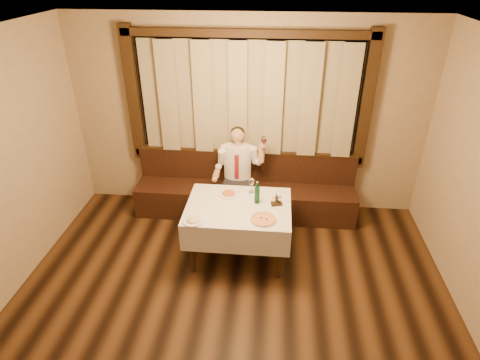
# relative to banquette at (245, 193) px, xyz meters

# --- Properties ---
(room) EXTENTS (5.01, 6.01, 2.81)m
(room) POSITION_rel_banquette_xyz_m (-0.00, -1.75, 1.19)
(room) COLOR black
(room) RESTS_ON ground
(banquette) EXTENTS (3.20, 0.61, 0.94)m
(banquette) POSITION_rel_banquette_xyz_m (0.00, 0.00, 0.00)
(banquette) COLOR black
(banquette) RESTS_ON ground
(dining_table) EXTENTS (1.27, 0.97, 0.76)m
(dining_table) POSITION_rel_banquette_xyz_m (0.00, -1.02, 0.34)
(dining_table) COLOR black
(dining_table) RESTS_ON ground
(pizza) EXTENTS (0.31, 0.31, 0.03)m
(pizza) POSITION_rel_banquette_xyz_m (0.31, -1.31, 0.46)
(pizza) COLOR white
(pizza) RESTS_ON dining_table
(pasta_red) EXTENTS (0.27, 0.27, 0.09)m
(pasta_red) POSITION_rel_banquette_xyz_m (-0.15, -0.78, 0.48)
(pasta_red) COLOR white
(pasta_red) RESTS_ON dining_table
(pasta_cream) EXTENTS (0.24, 0.24, 0.08)m
(pasta_cream) POSITION_rel_banquette_xyz_m (-0.48, -1.40, 0.48)
(pasta_cream) COLOR white
(pasta_cream) RESTS_ON dining_table
(green_bottle) EXTENTS (0.06, 0.06, 0.30)m
(green_bottle) POSITION_rel_banquette_xyz_m (0.22, -0.94, 0.57)
(green_bottle) COLOR #0F4925
(green_bottle) RESTS_ON dining_table
(table_wine_glass) EXTENTS (0.08, 0.08, 0.21)m
(table_wine_glass) POSITION_rel_banquette_xyz_m (0.13, -0.71, 0.60)
(table_wine_glass) COLOR white
(table_wine_glass) RESTS_ON dining_table
(cruet_caddy) EXTENTS (0.14, 0.10, 0.14)m
(cruet_caddy) POSITION_rel_banquette_xyz_m (0.46, -0.97, 0.49)
(cruet_caddy) COLOR black
(cruet_caddy) RESTS_ON dining_table
(seated_man) EXTENTS (0.73, 0.55, 1.36)m
(seated_man) POSITION_rel_banquette_xyz_m (-0.11, -0.09, 0.48)
(seated_man) COLOR black
(seated_man) RESTS_ON ground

